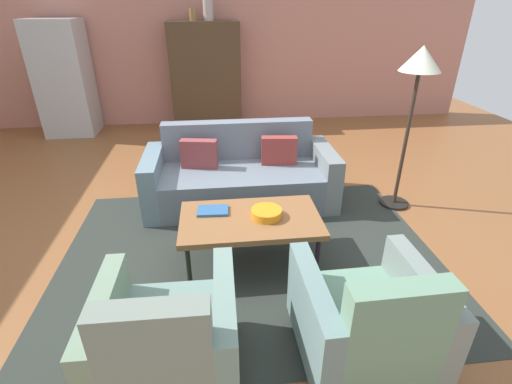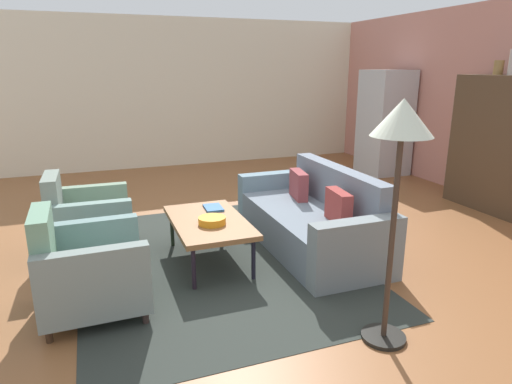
% 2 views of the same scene
% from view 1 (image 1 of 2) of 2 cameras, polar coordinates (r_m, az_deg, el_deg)
% --- Properties ---
extents(ground_plane, '(11.17, 11.17, 0.00)m').
position_cam_1_polar(ground_plane, '(4.03, -2.82, -4.10)').
color(ground_plane, brown).
extents(wall_back, '(9.31, 0.12, 2.80)m').
position_cam_1_polar(wall_back, '(7.20, -5.37, 21.65)').
color(wall_back, tan).
rests_on(wall_back, ground).
extents(area_rug, '(3.40, 2.60, 0.01)m').
position_cam_1_polar(area_rug, '(3.47, -0.90, -9.75)').
color(area_rug, '#2C322D').
rests_on(area_rug, ground).
extents(couch, '(2.10, 0.90, 0.86)m').
position_cam_1_polar(couch, '(4.30, -2.46, 2.43)').
color(couch, slate).
rests_on(couch, ground).
extents(coffee_table, '(1.20, 0.70, 0.45)m').
position_cam_1_polar(coffee_table, '(3.20, -0.86, -4.51)').
color(coffee_table, black).
rests_on(coffee_table, ground).
extents(armchair_left, '(0.81, 0.81, 0.88)m').
position_cam_1_polar(armchair_left, '(2.36, -13.48, -21.70)').
color(armchair_left, '#362D1F').
rests_on(armchair_left, ground).
extents(armchair_right, '(0.81, 0.81, 0.88)m').
position_cam_1_polar(armchair_right, '(2.49, 16.86, -18.95)').
color(armchair_right, '#312D21').
rests_on(armchair_right, ground).
extents(fruit_bowl, '(0.27, 0.27, 0.07)m').
position_cam_1_polar(fruit_bowl, '(3.18, 1.61, -3.24)').
color(fruit_bowl, orange).
rests_on(fruit_bowl, coffee_table).
extents(book_stack, '(0.28, 0.19, 0.02)m').
position_cam_1_polar(book_stack, '(3.28, -6.63, -2.85)').
color(book_stack, '#2D5C94').
rests_on(book_stack, coffee_table).
extents(cabinet, '(1.20, 0.51, 1.80)m').
position_cam_1_polar(cabinet, '(6.93, -7.67, 17.13)').
color(cabinet, '#473321').
rests_on(cabinet, ground).
extents(vase_tall, '(0.12, 0.12, 0.18)m').
position_cam_1_polar(vase_tall, '(6.83, -9.62, 25.25)').
color(vase_tall, olive).
rests_on(vase_tall, cabinet).
extents(vase_round, '(0.17, 0.17, 0.32)m').
position_cam_1_polar(vase_round, '(6.82, -7.34, 25.96)').
color(vase_round, '#AEA099').
rests_on(vase_round, cabinet).
extents(refrigerator, '(0.80, 0.73, 1.85)m').
position_cam_1_polar(refrigerator, '(7.25, -27.30, 15.12)').
color(refrigerator, '#B7BABF').
rests_on(refrigerator, ground).
extents(floor_lamp, '(0.40, 0.40, 1.72)m').
position_cam_1_polar(floor_lamp, '(4.13, 23.63, 16.07)').
color(floor_lamp, black).
rests_on(floor_lamp, ground).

